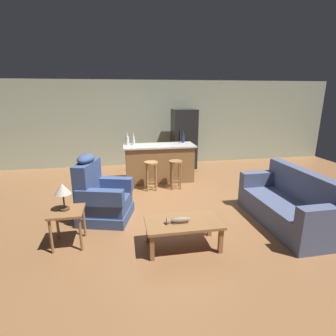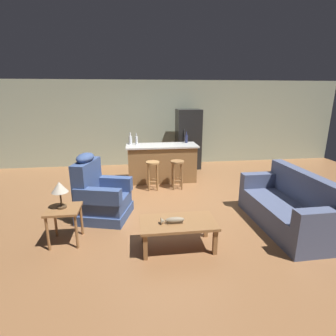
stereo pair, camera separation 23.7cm
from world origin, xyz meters
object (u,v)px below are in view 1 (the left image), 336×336
(bottle_tall_green, at_px, (134,140))
(bottle_wine_dark, at_px, (183,138))
(coffee_table, at_px, (183,225))
(table_lamp, at_px, (63,190))
(bar_stool_left, at_px, (151,171))
(recliner_near_lamp, at_px, (101,197))
(bottle_short_amber, at_px, (127,140))
(kitchen_island, at_px, (159,163))
(fish_figurine, at_px, (178,220))
(end_table, at_px, (67,216))
(bar_stool_right, at_px, (176,169))
(refrigerator, at_px, (184,139))
(couch, at_px, (289,205))

(bottle_tall_green, relative_size, bottle_wine_dark, 0.99)
(coffee_table, bearing_deg, bottle_tall_green, 99.18)
(table_lamp, height_order, bar_stool_left, table_lamp)
(recliner_near_lamp, distance_m, bottle_tall_green, 2.31)
(table_lamp, bearing_deg, bottle_short_amber, 70.88)
(table_lamp, relative_size, kitchen_island, 0.23)
(fish_figurine, height_order, end_table, end_table)
(bottle_tall_green, distance_m, bottle_wine_dark, 1.31)
(bottle_short_amber, bearing_deg, table_lamp, -109.12)
(fish_figurine, bearing_deg, bottle_wine_dark, 75.54)
(table_lamp, relative_size, bottle_tall_green, 1.40)
(table_lamp, height_order, bar_stool_right, table_lamp)
(refrigerator, xyz_separation_m, bottle_wine_dark, (-0.26, -1.00, 0.18))
(bar_stool_left, bearing_deg, couch, -44.23)
(kitchen_island, distance_m, bottle_tall_green, 0.87)
(couch, relative_size, bottle_short_amber, 6.36)
(fish_figurine, xyz_separation_m, bar_stool_left, (-0.09, 2.53, 0.01))
(coffee_table, height_order, bottle_tall_green, bottle_tall_green)
(table_lamp, distance_m, bottle_wine_dark, 3.84)
(recliner_near_lamp, xyz_separation_m, bar_stool_left, (1.06, 1.33, 0.05))
(table_lamp, distance_m, bottle_short_amber, 3.10)
(table_lamp, relative_size, bar_stool_right, 0.60)
(coffee_table, xyz_separation_m, table_lamp, (-1.69, 0.38, 0.50))
(end_table, height_order, bottle_short_amber, bottle_short_amber)
(recliner_near_lamp, bearing_deg, couch, 1.97)
(couch, relative_size, recliner_near_lamp, 1.60)
(fish_figurine, relative_size, end_table, 0.61)
(coffee_table, height_order, couch, couch)
(bar_stool_right, height_order, bottle_short_amber, bottle_short_amber)
(table_lamp, bearing_deg, couch, 0.06)
(fish_figurine, distance_m, kitchen_island, 3.16)
(refrigerator, bearing_deg, coffee_table, -103.52)
(end_table, distance_m, bar_stool_left, 2.59)
(coffee_table, distance_m, recliner_near_lamp, 1.70)
(refrigerator, xyz_separation_m, bottle_tall_green, (-1.57, -1.06, 0.18))
(fish_figurine, bearing_deg, bar_stool_right, 79.01)
(fish_figurine, height_order, couch, couch)
(bottle_tall_green, bearing_deg, bottle_wine_dark, 2.77)
(fish_figurine, relative_size, recliner_near_lamp, 0.28)
(fish_figurine, bearing_deg, kitchen_island, 86.49)
(coffee_table, xyz_separation_m, couch, (1.98, 0.39, -0.02))
(recliner_near_lamp, bearing_deg, fish_figurine, -30.78)
(couch, relative_size, kitchen_island, 1.06)
(coffee_table, bearing_deg, recliner_near_lamp, 136.82)
(coffee_table, xyz_separation_m, bottle_short_amber, (-0.68, 3.31, 0.70))
(refrigerator, distance_m, bottle_short_amber, 2.00)
(coffee_table, bearing_deg, couch, 11.12)
(kitchen_island, height_order, bottle_short_amber, bottle_short_amber)
(couch, bearing_deg, fish_figurine, 10.70)
(fish_figurine, distance_m, end_table, 1.63)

